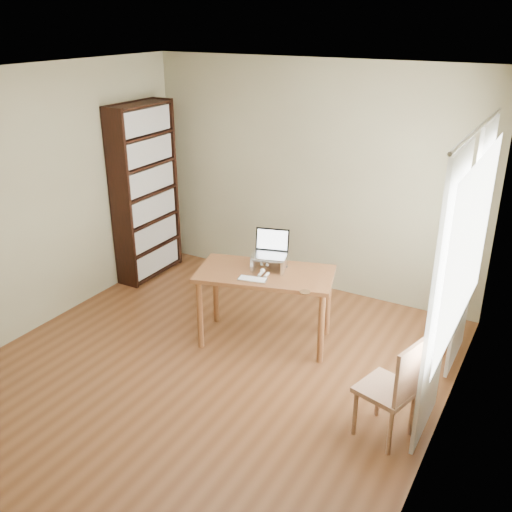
{
  "coord_description": "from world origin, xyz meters",
  "views": [
    {
      "loc": [
        2.54,
        -3.49,
        3.02
      ],
      "look_at": [
        0.1,
        0.82,
        0.9
      ],
      "focal_mm": 40.0,
      "sensor_mm": 36.0,
      "label": 1
    }
  ],
  "objects_px": {
    "keyboard": "(252,279)",
    "chair": "(396,386)",
    "bookshelf": "(145,192)",
    "desk": "(265,282)",
    "cat": "(272,262)",
    "laptop": "(272,249)"
  },
  "relations": [
    {
      "from": "keyboard",
      "to": "chair",
      "type": "height_order",
      "value": "chair"
    },
    {
      "from": "bookshelf",
      "to": "desk",
      "type": "relative_size",
      "value": 1.48
    },
    {
      "from": "bookshelf",
      "to": "chair",
      "type": "distance_m",
      "value": 3.89
    },
    {
      "from": "keyboard",
      "to": "cat",
      "type": "height_order",
      "value": "cat"
    },
    {
      "from": "desk",
      "to": "bookshelf",
      "type": "bearing_deg",
      "value": 144.36
    },
    {
      "from": "bookshelf",
      "to": "laptop",
      "type": "height_order",
      "value": "bookshelf"
    },
    {
      "from": "cat",
      "to": "desk",
      "type": "bearing_deg",
      "value": -102.18
    },
    {
      "from": "desk",
      "to": "cat",
      "type": "height_order",
      "value": "cat"
    },
    {
      "from": "desk",
      "to": "chair",
      "type": "xyz_separation_m",
      "value": [
        1.53,
        -0.76,
        -0.17
      ]
    },
    {
      "from": "laptop",
      "to": "cat",
      "type": "bearing_deg",
      "value": -88.97
    },
    {
      "from": "cat",
      "to": "chair",
      "type": "height_order",
      "value": "cat"
    },
    {
      "from": "bookshelf",
      "to": "cat",
      "type": "height_order",
      "value": "bookshelf"
    },
    {
      "from": "bookshelf",
      "to": "cat",
      "type": "bearing_deg",
      "value": -16.48
    },
    {
      "from": "laptop",
      "to": "chair",
      "type": "xyz_separation_m",
      "value": [
        1.53,
        -0.9,
        -0.47
      ]
    },
    {
      "from": "chair",
      "to": "desk",
      "type": "bearing_deg",
      "value": 168.83
    },
    {
      "from": "keyboard",
      "to": "laptop",
      "type": "bearing_deg",
      "value": 74.48
    },
    {
      "from": "bookshelf",
      "to": "chair",
      "type": "xyz_separation_m",
      "value": [
        3.55,
        -1.48,
        -0.58
      ]
    },
    {
      "from": "laptop",
      "to": "cat",
      "type": "relative_size",
      "value": 0.8
    },
    {
      "from": "desk",
      "to": "chair",
      "type": "distance_m",
      "value": 1.72
    },
    {
      "from": "laptop",
      "to": "cat",
      "type": "distance_m",
      "value": 0.13
    },
    {
      "from": "laptop",
      "to": "chair",
      "type": "bearing_deg",
      "value": -46.85
    },
    {
      "from": "desk",
      "to": "keyboard",
      "type": "height_order",
      "value": "keyboard"
    }
  ]
}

